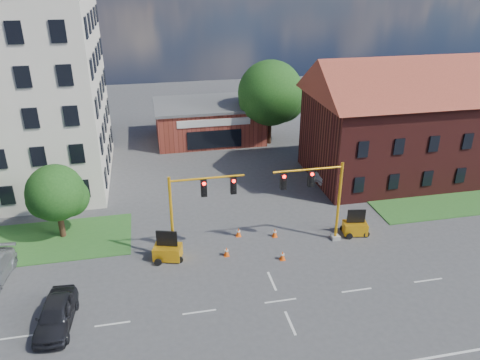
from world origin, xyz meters
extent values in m
plane|color=#3E3E40|center=(0.00, 0.00, 0.00)|extent=(120.00, 120.00, 0.00)
cube|color=#275B22|center=(18.00, 9.00, 0.04)|extent=(14.00, 4.00, 0.08)
cube|color=maroon|center=(0.00, 30.00, 2.00)|extent=(12.00, 8.00, 4.00)
cube|color=#505052|center=(0.00, 30.00, 4.15)|extent=(12.40, 8.40, 0.30)
cube|color=silver|center=(0.00, 25.95, 3.20)|extent=(8.00, 0.10, 0.80)
cube|color=black|center=(0.00, 25.95, 1.30)|extent=(6.00, 0.10, 2.00)
cube|color=#491816|center=(18.00, 16.00, 4.00)|extent=(20.00, 10.00, 8.00)
cylinder|color=#341F13|center=(6.50, 27.00, 2.07)|extent=(0.44, 0.44, 4.15)
sphere|color=#184114|center=(6.50, 27.00, 5.85)|extent=(7.18, 7.18, 7.18)
sphere|color=#184114|center=(7.94, 27.30, 4.90)|extent=(5.03, 5.03, 5.03)
cylinder|color=#341F13|center=(-14.00, 10.50, 1.31)|extent=(0.44, 0.44, 2.62)
sphere|color=#184114|center=(-14.00, 10.50, 3.70)|extent=(4.17, 4.17, 4.17)
sphere|color=#184114|center=(-13.17, 10.80, 3.10)|extent=(2.92, 2.92, 2.92)
cube|color=gray|center=(-6.00, 6.00, 0.15)|extent=(0.60, 0.60, 0.30)
cylinder|color=#FFAD15|center=(-6.00, 6.00, 3.10)|extent=(0.20, 0.20, 6.20)
cylinder|color=#FFAD15|center=(-3.50, 6.00, 5.90)|extent=(5.00, 0.14, 0.14)
cube|color=black|center=(-3.75, 6.00, 5.20)|extent=(0.40, 0.32, 1.20)
cube|color=black|center=(-1.75, 6.00, 5.20)|extent=(0.40, 0.32, 1.20)
sphere|color=#FF0C07|center=(-3.75, 5.82, 5.60)|extent=(0.24, 0.24, 0.24)
cube|color=gray|center=(6.00, 6.00, 0.15)|extent=(0.60, 0.60, 0.30)
cylinder|color=#FFAD15|center=(6.00, 6.00, 3.10)|extent=(0.20, 0.20, 6.20)
cylinder|color=#FFAD15|center=(3.50, 6.00, 5.90)|extent=(5.00, 0.14, 0.14)
cube|color=black|center=(3.75, 6.00, 5.20)|extent=(0.40, 0.32, 1.20)
cube|color=black|center=(1.75, 6.00, 5.20)|extent=(0.40, 0.32, 1.20)
sphere|color=#FF0C07|center=(3.75, 5.82, 5.60)|extent=(0.24, 0.24, 0.24)
cube|color=#FFAD15|center=(-6.43, 5.92, 0.57)|extent=(2.15, 1.73, 0.94)
cube|color=black|center=(-6.43, 5.92, 1.66)|extent=(1.43, 0.54, 1.14)
cube|color=#FFAD15|center=(7.70, 6.37, 0.53)|extent=(1.92, 1.45, 0.87)
cube|color=black|center=(7.70, 6.37, 1.55)|extent=(1.36, 0.35, 1.07)
cube|color=#F4510C|center=(-2.37, 5.48, 0.02)|extent=(0.38, 0.38, 0.04)
cone|color=#F4510C|center=(-2.37, 5.48, 0.35)|extent=(0.40, 0.40, 0.70)
cylinder|color=silver|center=(-2.37, 5.48, 0.42)|extent=(0.27, 0.27, 0.09)
cube|color=#F4510C|center=(-1.02, 7.88, 0.02)|extent=(0.38, 0.38, 0.04)
cone|color=#F4510C|center=(-1.02, 7.88, 0.35)|extent=(0.40, 0.40, 0.70)
cylinder|color=silver|center=(-1.02, 7.88, 0.42)|extent=(0.27, 0.27, 0.09)
cube|color=#F4510C|center=(1.36, 4.22, 0.02)|extent=(0.38, 0.38, 0.04)
cone|color=#F4510C|center=(1.36, 4.22, 0.35)|extent=(0.40, 0.40, 0.70)
cylinder|color=silver|center=(1.36, 4.22, 0.42)|extent=(0.27, 0.27, 0.09)
cube|color=#F4510C|center=(1.64, 7.25, 0.02)|extent=(0.38, 0.38, 0.04)
cone|color=#F4510C|center=(1.64, 7.25, 0.35)|extent=(0.40, 0.40, 0.70)
cylinder|color=silver|center=(1.64, 7.25, 0.42)|extent=(0.27, 0.27, 0.09)
imported|color=white|center=(10.75, 15.25, 0.84)|extent=(6.58, 4.42, 1.68)
imported|color=black|center=(-13.03, 0.53, 0.79)|extent=(2.20, 4.75, 1.58)
camera|label=1|loc=(-7.08, -21.86, 18.72)|focal=35.00mm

